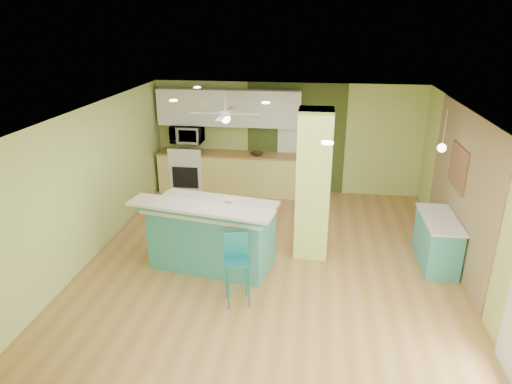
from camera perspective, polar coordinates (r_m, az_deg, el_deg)
floor at (r=7.65m, az=1.71°, el=-8.99°), size 6.00×7.00×0.01m
ceiling at (r=6.76m, az=1.94°, el=9.78°), size 6.00×7.00×0.01m
wall_back at (r=10.44m, az=3.91°, el=6.69°), size 6.00×0.01×2.50m
wall_front at (r=4.07m, az=-3.79°, el=-18.09°), size 6.00×0.01×2.50m
wall_left at (r=7.98m, az=-20.16°, el=0.89°), size 0.01×7.00×2.50m
wall_right at (r=7.45m, az=25.48°, el=-1.32°), size 0.01×7.00×2.50m
wood_panel at (r=7.98m, az=24.18°, el=0.30°), size 0.02×3.40×2.50m
olive_accent at (r=10.42m, az=5.01°, el=6.62°), size 2.20×0.02×2.50m
interior_door at (r=10.45m, az=4.96°, el=5.26°), size 0.82×0.05×2.00m
column at (r=7.54m, az=7.15°, el=0.92°), size 0.55×0.55×2.50m
kitchen_run at (r=10.54m, az=-3.39°, el=2.42°), size 3.25×0.63×0.94m
stove at (r=10.75m, az=-8.37°, el=2.55°), size 0.76×0.66×1.08m
upper_cabinets at (r=10.28m, az=-3.43°, el=10.47°), size 3.20×0.34×0.80m
microwave at (r=10.52m, az=-8.61°, el=7.17°), size 0.70×0.48×0.39m
ceiling_fan at (r=8.95m, az=-3.83°, el=9.72°), size 1.41×1.41×0.61m
pendant_lamp at (r=7.84m, az=22.21°, el=5.15°), size 0.14×0.14×0.69m
wall_decor at (r=8.06m, az=23.98°, el=2.80°), size 0.03×0.90×0.70m
peninsula at (r=7.41m, az=-5.52°, el=-5.23°), size 2.29×1.55×1.20m
bar_stool at (r=6.42m, az=-2.42°, el=-8.11°), size 0.43×0.43×1.04m
side_counter at (r=8.05m, az=21.67°, el=-5.68°), size 0.54×1.26×0.81m
fruit_bowl at (r=10.20m, az=0.12°, el=4.80°), size 0.36×0.36×0.07m
canister at (r=7.07m, az=-3.26°, el=-1.49°), size 0.15×0.15×0.16m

